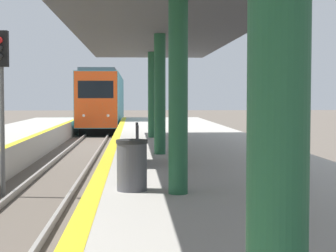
{
  "coord_description": "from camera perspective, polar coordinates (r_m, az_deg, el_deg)",
  "views": [
    {
      "loc": [
        2.31,
        -1.67,
        2.55
      ],
      "look_at": [
        3.47,
        16.99,
        1.56
      ],
      "focal_mm": 60.0,
      "sensor_mm": 36.0,
      "label": 1
    }
  ],
  "objects": [
    {
      "name": "train",
      "position": [
        45.25,
        -6.48,
        2.61
      ],
      "size": [
        2.73,
        20.96,
        4.37
      ],
      "color": "black",
      "rests_on": "ground"
    },
    {
      "name": "signal_mid",
      "position": [
        14.71,
        -16.58,
        4.44
      ],
      "size": [
        0.36,
        0.31,
        4.19
      ],
      "color": "#595959",
      "rests_on": "ground"
    },
    {
      "name": "station_canopy",
      "position": [
        12.15,
        -0.14,
        11.0
      ],
      "size": [
        4.61,
        24.76,
        3.44
      ],
      "color": "#1E5133",
      "rests_on": "platform_right"
    },
    {
      "name": "trash_bin",
      "position": [
        9.33,
        -3.69,
        -3.98
      ],
      "size": [
        0.52,
        0.52,
        0.85
      ],
      "color": "#4C4C51",
      "rests_on": "platform_right"
    },
    {
      "name": "bench",
      "position": [
        13.0,
        -3.7,
        -1.69
      ],
      "size": [
        0.44,
        1.84,
        0.92
      ],
      "color": "#28282D",
      "rests_on": "platform_right"
    }
  ]
}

